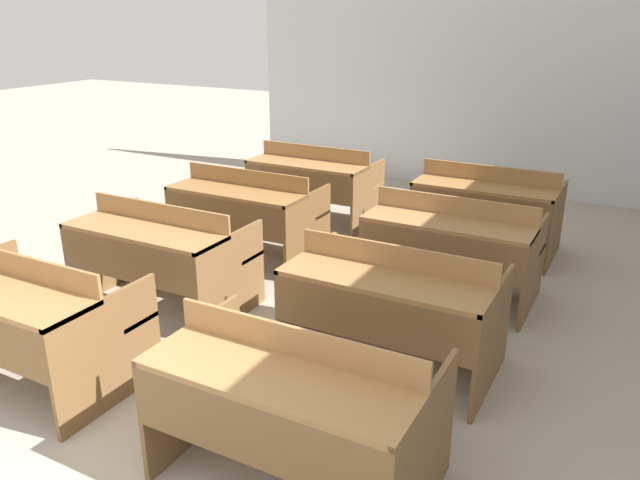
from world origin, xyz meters
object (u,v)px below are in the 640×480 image
bench_second_left (160,251)px  bench_back_left (313,180)px  bench_front_right (294,400)px  bench_front_left (25,313)px  bench_third_left (246,209)px  bench_second_right (392,302)px  bench_third_right (452,243)px  bench_back_right (487,205)px

bench_second_left → bench_back_left: size_ratio=1.00×
bench_front_right → bench_second_left: bearing=147.6°
bench_front_left → bench_front_right: 1.86m
bench_second_left → bench_third_left: (-0.02, 1.17, 0.00)m
bench_back_left → bench_second_left: bearing=-90.2°
bench_second_right → bench_back_left: same height
bench_third_left → bench_back_left: 1.22m
bench_front_right → bench_back_left: (-1.86, 3.57, 0.00)m
bench_second_right → bench_third_left: same height
bench_third_right → bench_back_left: (-1.88, 1.18, 0.00)m
bench_front_left → bench_back_left: same height
bench_third_right → bench_second_left: bearing=-147.4°
bench_second_left → bench_third_right: bearing=32.6°
bench_third_right → bench_back_right: size_ratio=1.00×
bench_third_left → bench_back_right: same height
bench_third_right → bench_back_left: 2.22m
bench_back_left → bench_front_right: bearing=-62.5°
bench_second_right → bench_back_right: same height
bench_front_right → bench_third_right: (0.02, 2.39, 0.00)m
bench_front_right → bench_second_left: (-1.87, 1.18, 0.00)m
bench_front_left → bench_second_right: bearing=32.3°
bench_third_left → bench_third_right: size_ratio=1.00×
bench_second_right → bench_third_right: (0.01, 1.20, 0.00)m
bench_second_left → bench_third_right: same height
bench_second_left → bench_second_right: 1.87m
bench_front_right → bench_second_right: size_ratio=1.00×
bench_front_left → bench_front_right: same height
bench_front_right → bench_back_left: 4.02m
bench_second_left → bench_back_right: (1.87, 2.35, 0.00)m
bench_second_right → bench_third_left: (-1.90, 1.17, 0.00)m
bench_second_right → bench_third_right: same height
bench_front_left → bench_front_right: bearing=-0.2°
bench_second_left → bench_back_right: same height
bench_front_right → bench_third_left: size_ratio=1.00×
bench_second_left → bench_back_left: bearing=89.8°
bench_front_right → bench_third_left: bearing=128.7°
bench_second_left → bench_third_right: 2.24m
bench_third_left → bench_third_right: bearing=1.1°
bench_front_left → bench_third_left: same height
bench_front_left → bench_back_right: same height
bench_second_right → bench_front_right: bearing=-90.4°
bench_third_left → bench_back_right: (1.89, 1.18, 0.00)m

